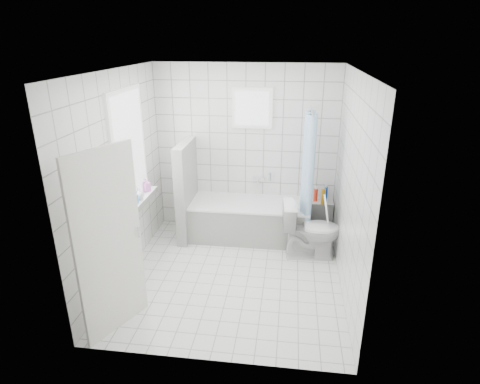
# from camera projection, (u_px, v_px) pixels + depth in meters

# --- Properties ---
(ground) EXTENTS (3.00, 3.00, 0.00)m
(ground) POSITION_uv_depth(u_px,v_px,m) (232.00, 275.00, 5.29)
(ground) COLOR white
(ground) RESTS_ON ground
(ceiling) EXTENTS (3.00, 3.00, 0.00)m
(ceiling) POSITION_uv_depth(u_px,v_px,m) (230.00, 71.00, 4.35)
(ceiling) COLOR white
(ceiling) RESTS_ON ground
(wall_back) EXTENTS (2.80, 0.02, 2.60)m
(wall_back) POSITION_uv_depth(u_px,v_px,m) (246.00, 150.00, 6.21)
(wall_back) COLOR white
(wall_back) RESTS_ON ground
(wall_front) EXTENTS (2.80, 0.02, 2.60)m
(wall_front) POSITION_uv_depth(u_px,v_px,m) (205.00, 242.00, 3.43)
(wall_front) COLOR white
(wall_front) RESTS_ON ground
(wall_left) EXTENTS (0.02, 3.00, 2.60)m
(wall_left) POSITION_uv_depth(u_px,v_px,m) (120.00, 178.00, 4.99)
(wall_left) COLOR white
(wall_left) RESTS_ON ground
(wall_right) EXTENTS (0.02, 3.00, 2.60)m
(wall_right) POSITION_uv_depth(u_px,v_px,m) (350.00, 188.00, 4.65)
(wall_right) COLOR white
(wall_right) RESTS_ON ground
(window_left) EXTENTS (0.01, 0.90, 1.40)m
(window_left) POSITION_uv_depth(u_px,v_px,m) (130.00, 148.00, 5.15)
(window_left) COLOR white
(window_left) RESTS_ON wall_left
(window_back) EXTENTS (0.50, 0.01, 0.50)m
(window_back) POSITION_uv_depth(u_px,v_px,m) (252.00, 108.00, 5.92)
(window_back) COLOR white
(window_back) RESTS_ON wall_back
(window_sill) EXTENTS (0.18, 1.02, 0.08)m
(window_sill) POSITION_uv_depth(u_px,v_px,m) (139.00, 202.00, 5.41)
(window_sill) COLOR white
(window_sill) RESTS_ON wall_left
(door) EXTENTS (0.39, 0.74, 2.00)m
(door) POSITION_uv_depth(u_px,v_px,m) (109.00, 244.00, 4.02)
(door) COLOR silver
(door) RESTS_ON ground
(bathtub) EXTENTS (1.80, 0.77, 0.58)m
(bathtub) POSITION_uv_depth(u_px,v_px,m) (250.00, 220.00, 6.21)
(bathtub) COLOR white
(bathtub) RESTS_ON ground
(partition_wall) EXTENTS (0.15, 0.85, 1.50)m
(partition_wall) POSITION_uv_depth(u_px,v_px,m) (187.00, 190.00, 6.12)
(partition_wall) COLOR white
(partition_wall) RESTS_ON ground
(tiled_ledge) EXTENTS (0.40, 0.24, 0.55)m
(tiled_ledge) POSITION_uv_depth(u_px,v_px,m) (319.00, 217.00, 6.33)
(tiled_ledge) COLOR white
(tiled_ledge) RESTS_ON ground
(toilet) EXTENTS (0.84, 0.52, 0.82)m
(toilet) POSITION_uv_depth(u_px,v_px,m) (311.00, 230.00, 5.62)
(toilet) COLOR white
(toilet) RESTS_ON ground
(curtain_rod) EXTENTS (0.02, 0.80, 0.02)m
(curtain_rod) POSITION_uv_depth(u_px,v_px,m) (312.00, 110.00, 5.47)
(curtain_rod) COLOR silver
(curtain_rod) RESTS_ON wall_back
(shower_curtain) EXTENTS (0.14, 0.48, 1.78)m
(shower_curtain) POSITION_uv_depth(u_px,v_px,m) (308.00, 176.00, 5.68)
(shower_curtain) COLOR #4791D2
(shower_curtain) RESTS_ON curtain_rod
(tub_faucet) EXTENTS (0.18, 0.06, 0.06)m
(tub_faucet) POSITION_uv_depth(u_px,v_px,m) (258.00, 179.00, 6.31)
(tub_faucet) COLOR silver
(tub_faucet) RESTS_ON wall_back
(sill_bottles) EXTENTS (0.18, 0.76, 0.27)m
(sill_bottles) POSITION_uv_depth(u_px,v_px,m) (136.00, 194.00, 5.28)
(sill_bottles) COLOR pink
(sill_bottles) RESTS_ON window_sill
(ledge_bottles) EXTENTS (0.21, 0.17, 0.24)m
(ledge_bottles) POSITION_uv_depth(u_px,v_px,m) (322.00, 195.00, 6.16)
(ledge_bottles) COLOR orange
(ledge_bottles) RESTS_ON tiled_ledge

